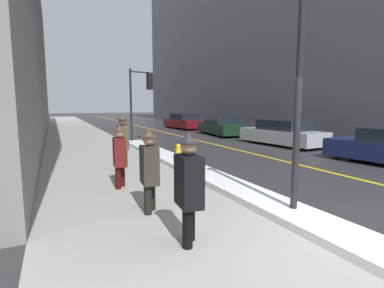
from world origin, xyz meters
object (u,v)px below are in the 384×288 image
at_px(traffic_light_near, 142,90).
at_px(pedestrian_nearside, 120,154).
at_px(pedestrian_with_shoulder_bag, 149,168).
at_px(pedestrian_in_glasses, 189,185).
at_px(fire_hydrant, 178,154).
at_px(parked_car_maroon, 184,122).
at_px(pedestrian_in_fedora, 123,139).
at_px(parked_car_dark_green, 221,126).
at_px(parked_car_silver, 282,133).
at_px(lamp_post, 300,72).

distance_m(traffic_light_near, pedestrian_nearside, 9.31).
bearing_deg(pedestrian_with_shoulder_bag, traffic_light_near, 170.15).
height_order(pedestrian_in_glasses, pedestrian_nearside, pedestrian_in_glasses).
bearing_deg(fire_hydrant, pedestrian_in_glasses, -110.86).
distance_m(traffic_light_near, parked_car_maroon, 9.95).
xyz_separation_m(pedestrian_in_fedora, parked_car_dark_green, (8.31, 8.00, -0.34)).
relative_size(pedestrian_in_glasses, fire_hydrant, 2.35).
bearing_deg(parked_car_silver, parked_car_dark_green, -3.54).
relative_size(lamp_post, parked_car_dark_green, 0.91).
xyz_separation_m(pedestrian_in_glasses, parked_car_maroon, (8.50, 19.83, -0.27)).
relative_size(traffic_light_near, pedestrian_nearside, 2.52).
relative_size(pedestrian_nearside, parked_car_maroon, 0.34).
bearing_deg(pedestrian_with_shoulder_bag, parked_car_silver, 131.19).
height_order(traffic_light_near, fire_hydrant, traffic_light_near).
xyz_separation_m(pedestrian_in_glasses, parked_car_dark_green, (8.62, 13.79, -0.30)).
bearing_deg(parked_car_dark_green, lamp_post, 160.44).
xyz_separation_m(pedestrian_in_glasses, parked_car_silver, (8.79, 7.99, -0.29)).
relative_size(traffic_light_near, pedestrian_with_shoulder_bag, 2.46).
height_order(parked_car_silver, parked_car_dark_green, parked_car_silver).
bearing_deg(pedestrian_in_glasses, pedestrian_with_shoulder_bag, -170.00).
xyz_separation_m(pedestrian_in_fedora, fire_hydrant, (1.87, -0.11, -0.60)).
distance_m(pedestrian_in_glasses, parked_car_maroon, 21.58).
height_order(pedestrian_in_glasses, pedestrian_in_fedora, pedestrian_in_fedora).
relative_size(pedestrian_in_fedora, fire_hydrant, 2.46).
xyz_separation_m(lamp_post, parked_car_silver, (6.59, 7.77, -1.98)).
relative_size(lamp_post, pedestrian_nearside, 2.75).
distance_m(traffic_light_near, pedestrian_in_fedora, 6.95).
distance_m(pedestrian_in_fedora, fire_hydrant, 1.96).
bearing_deg(parked_car_maroon, lamp_post, 157.39).
bearing_deg(parked_car_maroon, pedestrian_in_fedora, 144.91).
height_order(lamp_post, pedestrian_nearside, lamp_post).
xyz_separation_m(pedestrian_nearside, parked_car_maroon, (8.79, 16.38, -0.22)).
bearing_deg(pedestrian_in_glasses, pedestrian_in_fedora, -177.73).
bearing_deg(pedestrian_with_shoulder_bag, pedestrian_in_fedora, 179.53).
distance_m(lamp_post, parked_car_dark_green, 15.15).
distance_m(pedestrian_in_glasses, parked_car_silver, 11.88).
bearing_deg(pedestrian_in_glasses, parked_car_maroon, 162.04).
xyz_separation_m(pedestrian_nearside, parked_car_dark_green, (8.90, 10.34, -0.25)).
bearing_deg(parked_car_dark_green, pedestrian_in_glasses, 153.75).
distance_m(pedestrian_with_shoulder_bag, parked_car_silver, 11.02).
relative_size(pedestrian_in_glasses, pedestrian_with_shoulder_bag, 1.04).
bearing_deg(parked_car_dark_green, pedestrian_nearside, 145.02).
bearing_deg(traffic_light_near, pedestrian_in_fedora, -119.79).
distance_m(parked_car_dark_green, fire_hydrant, 10.36).
xyz_separation_m(lamp_post, traffic_light_near, (0.51, 11.82, 0.23)).
relative_size(parked_car_silver, fire_hydrant, 6.65).
height_order(traffic_light_near, pedestrian_nearside, traffic_light_near).
distance_m(pedestrian_with_shoulder_bag, parked_car_dark_green, 15.07).
bearing_deg(parked_car_dark_green, fire_hydrant, 147.24).
relative_size(lamp_post, pedestrian_with_shoulder_bag, 2.68).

